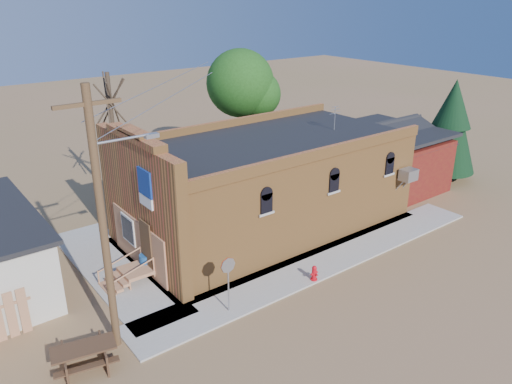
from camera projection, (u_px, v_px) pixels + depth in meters
ground at (313, 282)px, 21.09m from camera, size 120.00×120.00×0.00m
sidewalk_south at (324, 262)px, 22.59m from camera, size 19.00×2.20×0.08m
sidewalk_west at (115, 269)px, 21.95m from camera, size 2.60×10.00×0.08m
brick_bar at (264, 185)px, 25.21m from camera, size 16.40×7.97×6.30m
red_shed at (389, 151)px, 30.80m from camera, size 5.40×6.40×4.30m
utility_pole at (104, 219)px, 15.61m from camera, size 3.12×0.26×9.00m
tree_bare_near at (110, 101)px, 26.78m from camera, size 2.80×2.80×7.65m
tree_leafy at (240, 83)px, 32.24m from camera, size 4.40×4.40×8.15m
evergreen_tree at (451, 124)px, 31.42m from camera, size 3.60×3.60×6.50m
fire_hydrant at (314, 273)px, 20.96m from camera, size 0.37×0.34×0.66m
stop_sign at (228, 270)px, 18.38m from camera, size 0.62×0.07×2.28m
trash_barrel at (146, 263)px, 21.50m from camera, size 0.70×0.70×0.85m
picnic_table at (84, 355)px, 16.02m from camera, size 2.26×1.88×0.83m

